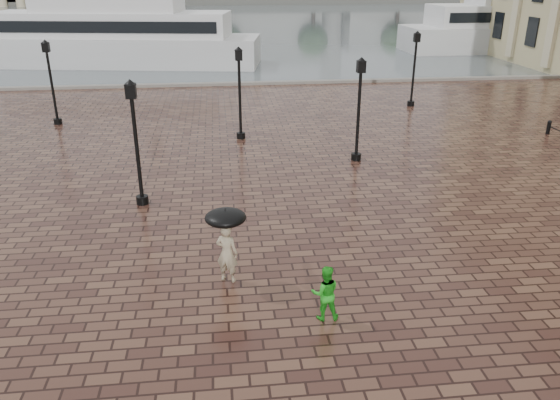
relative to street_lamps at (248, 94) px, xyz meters
name	(u,v)px	position (x,y,z in m)	size (l,w,h in m)	color
ground	(377,376)	(1.60, -17.60, -2.33)	(300.00, 300.00, 0.00)	#341D17
harbour_water	(232,18)	(1.60, 74.40, -2.33)	(240.00, 240.00, 0.00)	#455054
quay_edge	(259,84)	(1.60, 14.40, -2.33)	(80.00, 0.60, 0.30)	slate
street_lamps	(248,94)	(0.00, 0.00, 0.00)	(21.44, 14.44, 4.40)	black
adult_pedestrian	(227,253)	(-1.42, -13.35, -1.48)	(0.62, 0.40, 1.69)	tan
child_pedestrian	(325,293)	(0.90, -15.39, -1.61)	(0.70, 0.54, 1.43)	green
ferry_near	(112,36)	(-10.52, 24.99, 0.21)	(26.43, 10.34, 8.45)	silver
ferry_far	(528,25)	(31.29, 30.09, 0.26)	(26.29, 6.68, 8.59)	silver
umbrella	(225,218)	(-1.42, -13.35, -0.41)	(1.10, 1.10, 1.14)	black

